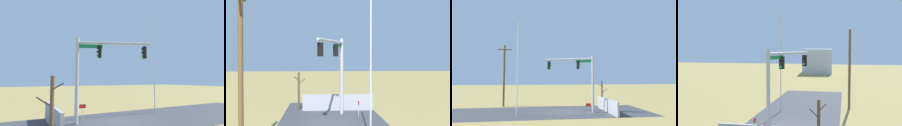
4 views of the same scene
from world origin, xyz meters
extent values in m
plane|color=#9E894C|center=(0.00, 0.00, 0.00)|extent=(160.00, 160.00, 0.00)
cube|color=#3D3D42|center=(-4.00, 0.00, 0.01)|extent=(28.00, 8.00, 0.01)
cube|color=#B7B5AD|center=(4.40, -0.94, 0.00)|extent=(6.00, 6.00, 0.01)
cube|color=#A8A8AD|center=(5.13, -0.71, 0.74)|extent=(0.20, 6.39, 1.49)
cylinder|color=#B2B5BA|center=(3.40, -0.94, 3.23)|extent=(0.28, 0.28, 6.45)
cylinder|color=#B2B5BA|center=(0.73, 0.07, 6.10)|extent=(5.42, 2.21, 0.20)
cube|color=#0F7238|center=(2.44, -0.57, 5.82)|extent=(1.69, 0.66, 0.28)
cube|color=black|center=(1.80, -0.33, 5.40)|extent=(0.35, 0.42, 0.96)
sphere|color=black|center=(1.94, -0.38, 5.70)|extent=(0.22, 0.22, 0.22)
sphere|color=black|center=(1.94, -0.38, 5.40)|extent=(0.22, 0.22, 0.22)
sphere|color=green|center=(1.94, -0.38, 5.10)|extent=(0.22, 0.22, 0.22)
cube|color=black|center=(-1.51, 0.92, 5.40)|extent=(0.35, 0.42, 0.96)
sphere|color=black|center=(-1.37, 0.87, 5.70)|extent=(0.22, 0.22, 0.22)
sphere|color=black|center=(-1.37, 0.87, 5.40)|extent=(0.22, 0.22, 0.22)
sphere|color=green|center=(-1.37, 0.87, 5.10)|extent=(0.22, 0.22, 0.22)
cylinder|color=silver|center=(-4.91, -2.00, 4.89)|extent=(0.10, 0.10, 9.78)
cylinder|color=brown|center=(5.75, 2.86, 1.73)|extent=(0.20, 0.20, 3.45)
cylinder|color=brown|center=(6.11, 2.86, 2.16)|extent=(0.78, 0.07, 0.57)
cylinder|color=brown|center=(5.51, 3.06, 2.93)|extent=(0.54, 0.47, 0.39)
cylinder|color=brown|center=(5.72, 2.59, 2.60)|extent=(0.12, 0.61, 0.55)
cylinder|color=silver|center=(2.50, -2.27, 0.45)|extent=(0.04, 0.04, 0.90)
cube|color=red|center=(2.50, -2.27, 1.06)|extent=(0.56, 0.02, 0.32)
camera|label=1|loc=(7.22, 12.35, 3.26)|focal=28.86mm
camera|label=2|loc=(-22.70, 1.08, 4.91)|focal=49.34mm
camera|label=3|loc=(-2.69, -22.07, 3.97)|focal=30.47mm
camera|label=4|loc=(21.95, 4.37, 6.63)|focal=43.90mm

